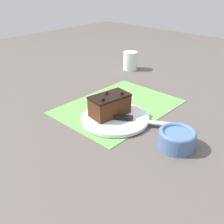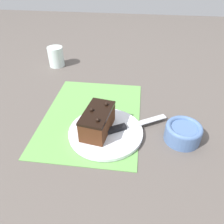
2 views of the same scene
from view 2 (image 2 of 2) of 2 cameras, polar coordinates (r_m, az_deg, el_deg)
ground_plane at (r=0.79m, az=-5.16°, el=-1.02°), size 3.00×3.00×0.00m
placemat_woven at (r=0.79m, az=-5.17°, el=-0.90°), size 0.46×0.34×0.00m
cake_plate at (r=0.71m, az=-1.64°, el=-5.23°), size 0.24×0.24×0.01m
chocolate_cake at (r=0.69m, az=-3.80°, el=-2.37°), size 0.15×0.10×0.08m
serving_knife at (r=0.72m, az=3.71°, el=-3.77°), size 0.13×0.21×0.01m
drinking_glass at (r=1.16m, az=-14.41°, el=13.82°), size 0.08×0.08×0.10m
small_bowl at (r=0.71m, az=18.07°, el=-5.05°), size 0.11×0.11×0.06m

